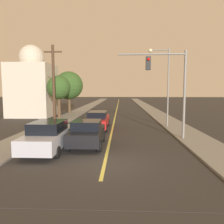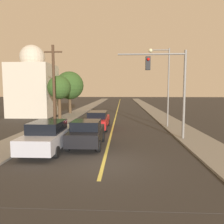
{
  "view_description": "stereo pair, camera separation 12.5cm",
  "coord_description": "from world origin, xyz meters",
  "px_view_note": "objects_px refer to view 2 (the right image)",
  "views": [
    {
      "loc": [
        0.76,
        -9.94,
        3.45
      ],
      "look_at": [
        0.0,
        8.48,
        1.6
      ],
      "focal_mm": 35.0,
      "sensor_mm": 36.0,
      "label": 1
    },
    {
      "loc": [
        0.89,
        -9.93,
        3.45
      ],
      "look_at": [
        0.0,
        8.48,
        1.6
      ],
      "focal_mm": 35.0,
      "sensor_mm": 36.0,
      "label": 2
    }
  ],
  "objects_px": {
    "car_near_lane_second": "(98,120)",
    "streetlamp_right": "(164,77)",
    "tree_left_far": "(59,88)",
    "domed_building_left": "(33,86)",
    "traffic_signal_mast": "(169,79)",
    "tree_left_near": "(70,86)",
    "car_outer_lane_front": "(49,135)",
    "car_near_lane_front": "(87,133)",
    "utility_pole_left": "(54,85)"
  },
  "relations": [
    {
      "from": "car_outer_lane_front",
      "to": "streetlamp_right",
      "type": "bearing_deg",
      "value": 44.73
    },
    {
      "from": "car_near_lane_second",
      "to": "streetlamp_right",
      "type": "height_order",
      "value": "streetlamp_right"
    },
    {
      "from": "car_near_lane_second",
      "to": "streetlamp_right",
      "type": "distance_m",
      "value": 7.13
    },
    {
      "from": "car_near_lane_second",
      "to": "utility_pole_left",
      "type": "relative_size",
      "value": 0.7
    },
    {
      "from": "car_near_lane_front",
      "to": "domed_building_left",
      "type": "xyz_separation_m",
      "value": [
        -9.54,
        15.24,
        3.2
      ]
    },
    {
      "from": "tree_left_far",
      "to": "tree_left_near",
      "type": "bearing_deg",
      "value": 91.8
    },
    {
      "from": "car_near_lane_second",
      "to": "utility_pole_left",
      "type": "bearing_deg",
      "value": 177.46
    },
    {
      "from": "traffic_signal_mast",
      "to": "car_outer_lane_front",
      "type": "bearing_deg",
      "value": -158.76
    },
    {
      "from": "car_near_lane_second",
      "to": "streetlamp_right",
      "type": "bearing_deg",
      "value": 8.14
    },
    {
      "from": "car_near_lane_second",
      "to": "traffic_signal_mast",
      "type": "relative_size",
      "value": 0.86
    },
    {
      "from": "car_near_lane_second",
      "to": "car_outer_lane_front",
      "type": "xyz_separation_m",
      "value": [
        -2.07,
        -7.07,
        0.05
      ]
    },
    {
      "from": "car_near_lane_second",
      "to": "car_outer_lane_front",
      "type": "height_order",
      "value": "car_outer_lane_front"
    },
    {
      "from": "car_near_lane_second",
      "to": "tree_left_near",
      "type": "xyz_separation_m",
      "value": [
        -5.39,
        11.83,
        3.31
      ]
    },
    {
      "from": "domed_building_left",
      "to": "utility_pole_left",
      "type": "bearing_deg",
      "value": -57.97
    },
    {
      "from": "car_outer_lane_front",
      "to": "tree_left_near",
      "type": "distance_m",
      "value": 19.46
    },
    {
      "from": "car_outer_lane_front",
      "to": "domed_building_left",
      "type": "distance_m",
      "value": 18.05
    },
    {
      "from": "streetlamp_right",
      "to": "tree_left_near",
      "type": "height_order",
      "value": "streetlamp_right"
    },
    {
      "from": "car_near_lane_front",
      "to": "traffic_signal_mast",
      "type": "distance_m",
      "value": 6.64
    },
    {
      "from": "utility_pole_left",
      "to": "domed_building_left",
      "type": "distance_m",
      "value": 10.47
    },
    {
      "from": "tree_left_near",
      "to": "tree_left_far",
      "type": "xyz_separation_m",
      "value": [
        0.18,
        -5.86,
        -0.38
      ]
    },
    {
      "from": "traffic_signal_mast",
      "to": "utility_pole_left",
      "type": "bearing_deg",
      "value": 154.99
    },
    {
      "from": "domed_building_left",
      "to": "car_near_lane_front",
      "type": "bearing_deg",
      "value": -57.96
    },
    {
      "from": "tree_left_near",
      "to": "streetlamp_right",
      "type": "bearing_deg",
      "value": -44.17
    },
    {
      "from": "tree_left_far",
      "to": "utility_pole_left",
      "type": "bearing_deg",
      "value": -78.13
    },
    {
      "from": "traffic_signal_mast",
      "to": "streetlamp_right",
      "type": "bearing_deg",
      "value": 83.61
    },
    {
      "from": "streetlamp_right",
      "to": "domed_building_left",
      "type": "height_order",
      "value": "domed_building_left"
    },
    {
      "from": "car_outer_lane_front",
      "to": "tree_left_near",
      "type": "height_order",
      "value": "tree_left_near"
    },
    {
      "from": "traffic_signal_mast",
      "to": "tree_left_near",
      "type": "height_order",
      "value": "traffic_signal_mast"
    },
    {
      "from": "utility_pole_left",
      "to": "car_near_lane_front",
      "type": "bearing_deg",
      "value": -57.93
    },
    {
      "from": "tree_left_far",
      "to": "domed_building_left",
      "type": "distance_m",
      "value": 5.33
    },
    {
      "from": "domed_building_left",
      "to": "tree_left_near",
      "type": "bearing_deg",
      "value": 33.72
    },
    {
      "from": "car_near_lane_front",
      "to": "tree_left_far",
      "type": "xyz_separation_m",
      "value": [
        -5.2,
        12.15,
        2.9
      ]
    },
    {
      "from": "tree_left_near",
      "to": "utility_pole_left",
      "type": "bearing_deg",
      "value": -83.14
    },
    {
      "from": "car_outer_lane_front",
      "to": "utility_pole_left",
      "type": "bearing_deg",
      "value": 104.82
    },
    {
      "from": "tree_left_far",
      "to": "car_near_lane_front",
      "type": "bearing_deg",
      "value": -66.82
    },
    {
      "from": "car_near_lane_second",
      "to": "tree_left_near",
      "type": "relative_size",
      "value": 0.86
    },
    {
      "from": "car_near_lane_front",
      "to": "car_outer_lane_front",
      "type": "height_order",
      "value": "car_outer_lane_front"
    },
    {
      "from": "car_outer_lane_front",
      "to": "streetlamp_right",
      "type": "height_order",
      "value": "streetlamp_right"
    },
    {
      "from": "car_near_lane_front",
      "to": "domed_building_left",
      "type": "distance_m",
      "value": 18.26
    },
    {
      "from": "utility_pole_left",
      "to": "tree_left_far",
      "type": "xyz_separation_m",
      "value": [
        -1.22,
        5.79,
        -0.21
      ]
    },
    {
      "from": "utility_pole_left",
      "to": "traffic_signal_mast",
      "type": "bearing_deg",
      "value": -25.01
    },
    {
      "from": "car_near_lane_second",
      "to": "streetlamp_right",
      "type": "xyz_separation_m",
      "value": [
        5.92,
        0.85,
        3.88
      ]
    },
    {
      "from": "car_outer_lane_front",
      "to": "car_near_lane_second",
      "type": "bearing_deg",
      "value": 73.68
    },
    {
      "from": "tree_left_near",
      "to": "tree_left_far",
      "type": "distance_m",
      "value": 5.88
    },
    {
      "from": "car_near_lane_front",
      "to": "traffic_signal_mast",
      "type": "bearing_deg",
      "value": 20.52
    },
    {
      "from": "traffic_signal_mast",
      "to": "tree_left_near",
      "type": "xyz_separation_m",
      "value": [
        -10.74,
        16.01,
        -0.09
      ]
    },
    {
      "from": "utility_pole_left",
      "to": "tree_left_far",
      "type": "distance_m",
      "value": 5.92
    },
    {
      "from": "streetlamp_right",
      "to": "domed_building_left",
      "type": "relative_size",
      "value": 0.76
    },
    {
      "from": "tree_left_far",
      "to": "domed_building_left",
      "type": "relative_size",
      "value": 0.54
    },
    {
      "from": "traffic_signal_mast",
      "to": "tree_left_far",
      "type": "height_order",
      "value": "traffic_signal_mast"
    }
  ]
}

